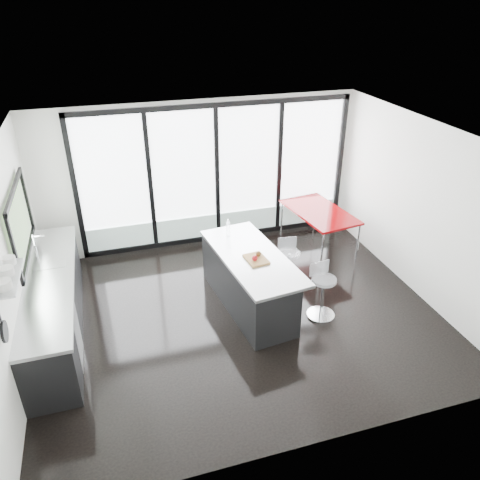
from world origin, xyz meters
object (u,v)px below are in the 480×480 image
object	(u,v)px
bar_stool_near	(322,297)
red_table	(318,230)
bar_stool_far	(288,269)
island	(248,280)

from	to	relation	value
bar_stool_near	red_table	size ratio (longest dim) A/B	0.45
bar_stool_far	island	bearing A→B (deg)	-154.80
red_table	bar_stool_near	bearing A→B (deg)	-113.29
bar_stool_near	red_table	bearing A→B (deg)	58.84
island	red_table	size ratio (longest dim) A/B	1.48
bar_stool_far	bar_stool_near	bearing A→B (deg)	-75.25
bar_stool_near	bar_stool_far	distance (m)	0.95
island	red_table	distance (m)	2.25
island	bar_stool_near	xyz separation A→B (m)	(1.00, -0.62, -0.11)
red_table	bar_stool_far	bearing A→B (deg)	-135.31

